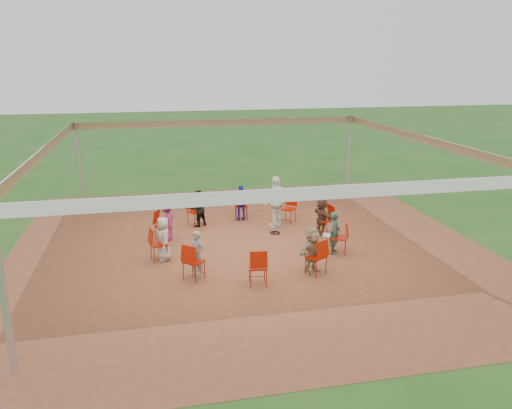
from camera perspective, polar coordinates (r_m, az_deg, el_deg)
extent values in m
plane|color=#214A17|center=(14.17, -0.91, -4.79)|extent=(80.00, 80.00, 0.00)
plane|color=brown|center=(14.17, -0.91, -4.77)|extent=(13.00, 13.00, 0.00)
cylinder|color=#B2B2B7|center=(9.09, -26.95, -8.82)|extent=(0.12, 0.12, 3.00)
cylinder|color=#B2B2B7|center=(18.50, -19.49, 4.11)|extent=(0.12, 0.12, 3.00)
cylinder|color=#B2B2B7|center=(19.83, 10.57, 5.52)|extent=(0.12, 0.12, 3.00)
plane|color=white|center=(13.40, -0.97, 7.28)|extent=(10.30, 10.30, 0.00)
cube|color=white|center=(8.53, 5.74, 1.23)|extent=(10.30, 0.03, 0.24)
cube|color=white|center=(18.45, -4.10, 9.31)|extent=(10.30, 0.03, 0.24)
cube|color=white|center=(13.43, -23.18, 5.49)|extent=(0.03, 10.30, 0.24)
cube|color=white|center=(15.26, 18.54, 7.09)|extent=(0.03, 10.30, 0.24)
imported|color=#284938|center=(13.66, 9.00, -3.18)|extent=(0.43, 0.50, 1.16)
imported|color=#503525|center=(15.03, 7.56, -1.32)|extent=(0.62, 1.14, 1.16)
imported|color=#161BA5|center=(16.27, -1.68, 0.17)|extent=(0.72, 0.42, 1.16)
imported|color=black|center=(15.79, -6.68, -0.44)|extent=(0.65, 0.56, 1.16)
imported|color=#912560|center=(14.67, -10.14, -1.87)|extent=(0.65, 0.84, 1.16)
imported|color=#B0A89C|center=(13.27, -10.56, -3.85)|extent=(0.43, 0.62, 1.16)
imported|color=slate|center=(12.10, -6.82, -5.69)|extent=(0.50, 0.49, 1.16)
imported|color=#9B8963|center=(12.37, 6.48, -5.18)|extent=(1.14, 0.89, 1.16)
imported|color=white|center=(15.55, 2.36, 0.32)|extent=(1.08, 0.91, 1.64)
torus|color=black|center=(15.20, 2.16, -3.25)|extent=(0.30, 0.30, 0.03)
torus|color=black|center=(15.17, 2.34, -3.28)|extent=(0.24, 0.24, 0.03)
cube|color=#B7B7BC|center=(13.70, 8.06, -3.47)|extent=(0.32, 0.37, 0.01)
cube|color=#B7B7BC|center=(13.66, 8.53, -3.08)|extent=(0.19, 0.31, 0.20)
cube|color=#CCE0FF|center=(13.66, 8.50, -3.07)|extent=(0.16, 0.27, 0.17)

